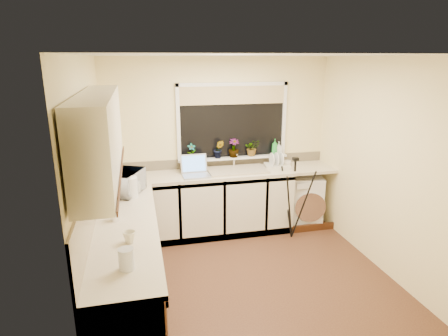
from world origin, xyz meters
TOP-DOWN VIEW (x-y plane):
  - floor at (0.00, 0.00)m, footprint 3.20×3.20m
  - ceiling at (0.00, 0.00)m, footprint 3.20×3.20m
  - wall_back at (0.00, 1.50)m, footprint 3.20×0.00m
  - wall_front at (0.00, -1.50)m, footprint 3.20×0.00m
  - wall_left at (-1.60, 0.00)m, footprint 0.00×3.00m
  - wall_right at (1.60, 0.00)m, footprint 0.00×3.00m
  - base_cabinet_back at (-0.33, 1.20)m, footprint 2.55×0.60m
  - base_cabinet_left at (-1.30, -0.30)m, footprint 0.54×2.40m
  - worktop_back at (0.00, 1.20)m, footprint 3.20×0.60m
  - worktop_left at (-1.30, -0.30)m, footprint 0.60×2.40m
  - upper_cabinet at (-1.44, -0.45)m, footprint 0.28×1.90m
  - splashback_left at (-1.59, -0.30)m, footprint 0.02×2.40m
  - splashback_back at (0.00, 1.49)m, footprint 3.20×0.02m
  - window_glass at (0.20, 1.49)m, footprint 1.50×0.02m
  - window_blind at (0.20, 1.46)m, footprint 1.50×0.02m
  - windowsill at (0.20, 1.43)m, footprint 1.60×0.14m
  - sink at (0.20, 1.20)m, footprint 0.82×0.46m
  - faucet at (0.20, 1.38)m, footprint 0.03×0.03m
  - washing_machine at (1.23, 1.23)m, footprint 0.64×0.63m
  - laptop at (-0.40, 1.15)m, footprint 0.37×0.36m
  - kettle at (-1.25, 0.47)m, footprint 0.18×0.18m
  - dish_rack at (0.80, 1.21)m, footprint 0.39×0.32m
  - tripod at (0.89, 0.80)m, footprint 0.69×0.69m
  - glass_jug at (-1.27, -1.10)m, footprint 0.12×0.12m
  - steel_jar at (-1.39, -0.16)m, footprint 0.08×0.08m
  - microwave at (-1.31, 0.62)m, footprint 0.49×0.57m
  - plant_a at (-0.41, 1.40)m, footprint 0.13×0.10m
  - plant_b at (-0.02, 1.39)m, footprint 0.17×0.15m
  - plant_c at (0.20, 1.41)m, footprint 0.15×0.15m
  - plant_d at (0.48, 1.42)m, footprint 0.23×0.20m
  - soap_bottle_green at (0.82, 1.40)m, footprint 0.11×0.11m
  - soap_bottle_clear at (0.89, 1.41)m, footprint 0.10×0.10m
  - cup_back at (0.97, 1.26)m, footprint 0.12×0.12m
  - cup_left at (-1.25, -0.66)m, footprint 0.12×0.12m

SIDE VIEW (x-z plane):
  - floor at x=0.00m, z-range 0.00..0.00m
  - washing_machine at x=1.23m, z-range 0.00..0.75m
  - base_cabinet_back at x=-0.33m, z-range 0.00..0.86m
  - base_cabinet_left at x=-1.30m, z-range 0.00..0.86m
  - tripod at x=0.89m, z-range 0.00..1.16m
  - worktop_back at x=0.00m, z-range 0.86..0.90m
  - worktop_left at x=-1.30m, z-range 0.86..0.90m
  - sink at x=0.20m, z-range 0.90..0.93m
  - dish_rack at x=0.80m, z-range 0.90..0.95m
  - cup_back at x=0.97m, z-range 0.90..0.99m
  - cup_left at x=-1.25m, z-range 0.90..1.00m
  - steel_jar at x=-1.39m, z-range 0.90..1.01m
  - laptop at x=-0.40m, z-range 0.84..1.10m
  - splashback_back at x=0.00m, z-range 0.90..1.04m
  - glass_jug at x=-1.27m, z-range 0.90..1.07m
  - kettle at x=-1.25m, z-range 0.90..1.13m
  - faucet at x=0.20m, z-range 0.90..1.14m
  - microwave at x=-1.31m, z-range 0.90..1.17m
  - windowsill at x=0.20m, z-range 1.02..1.05m
  - splashback_left at x=-1.59m, z-range 0.90..1.35m
  - soap_bottle_clear at x=0.89m, z-range 1.05..1.24m
  - plant_a at x=-0.41m, z-range 1.05..1.28m
  - soap_bottle_green at x=0.82m, z-range 1.05..1.28m
  - plant_d at x=0.48m, z-range 1.05..1.29m
  - plant_b at x=-0.02m, z-range 1.05..1.31m
  - plant_c at x=0.20m, z-range 1.05..1.32m
  - wall_back at x=0.00m, z-range -0.38..2.83m
  - wall_front at x=0.00m, z-range -0.38..2.83m
  - wall_left at x=-1.60m, z-range -0.27..2.73m
  - wall_right at x=1.60m, z-range -0.27..2.73m
  - window_glass at x=0.20m, z-range 1.05..2.05m
  - upper_cabinet at x=-1.44m, z-range 1.45..2.15m
  - window_blind at x=0.20m, z-range 1.80..2.05m
  - ceiling at x=0.00m, z-range 2.45..2.45m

